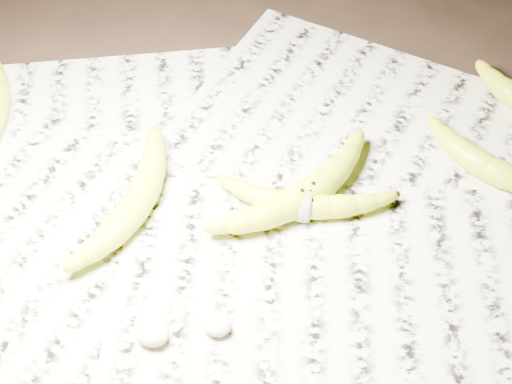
# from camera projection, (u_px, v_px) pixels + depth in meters

# --- Properties ---
(ground) EXTENTS (3.00, 3.00, 0.00)m
(ground) POSITION_uv_depth(u_px,v_px,m) (243.00, 221.00, 0.86)
(ground) COLOR black
(ground) RESTS_ON ground
(newspaper_patch) EXTENTS (0.90, 0.70, 0.01)m
(newspaper_patch) POSITION_uv_depth(u_px,v_px,m) (238.00, 222.00, 0.86)
(newspaper_patch) COLOR beige
(newspaper_patch) RESTS_ON ground
(banana_left_b) EXTENTS (0.10, 0.21, 0.04)m
(banana_left_b) POSITION_uv_depth(u_px,v_px,m) (138.00, 199.00, 0.85)
(banana_left_b) COLOR #B3CA19
(banana_left_b) RESTS_ON newspaper_patch
(banana_center) EXTENTS (0.19, 0.20, 0.04)m
(banana_center) POSITION_uv_depth(u_px,v_px,m) (306.00, 194.00, 0.86)
(banana_center) COLOR #B3CA19
(banana_center) RESTS_ON newspaper_patch
(banana_taped) EXTENTS (0.19, 0.05, 0.03)m
(banana_taped) POSITION_uv_depth(u_px,v_px,m) (304.00, 204.00, 0.85)
(banana_taped) COLOR #B3CA19
(banana_taped) RESTS_ON newspaper_patch
(banana_upper_a) EXTENTS (0.18, 0.14, 0.03)m
(banana_upper_a) POSITION_uv_depth(u_px,v_px,m) (490.00, 166.00, 0.89)
(banana_upper_a) COLOR #B3CA19
(banana_upper_a) RESTS_ON newspaper_patch
(measuring_tape) EXTENTS (0.00, 0.04, 0.04)m
(measuring_tape) POSITION_uv_depth(u_px,v_px,m) (304.00, 204.00, 0.85)
(measuring_tape) COLOR white
(measuring_tape) RESTS_ON newspaper_patch
(flesh_chunk_a) EXTENTS (0.04, 0.03, 0.02)m
(flesh_chunk_a) POSITION_uv_depth(u_px,v_px,m) (152.00, 332.00, 0.75)
(flesh_chunk_a) COLOR beige
(flesh_chunk_a) RESTS_ON newspaper_patch
(flesh_chunk_b) EXTENTS (0.03, 0.02, 0.02)m
(flesh_chunk_b) POSITION_uv_depth(u_px,v_px,m) (147.00, 322.00, 0.76)
(flesh_chunk_b) COLOR beige
(flesh_chunk_b) RESTS_ON newspaper_patch
(flesh_chunk_c) EXTENTS (0.03, 0.03, 0.02)m
(flesh_chunk_c) POSITION_uv_depth(u_px,v_px,m) (217.00, 324.00, 0.76)
(flesh_chunk_c) COLOR beige
(flesh_chunk_c) RESTS_ON newspaper_patch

